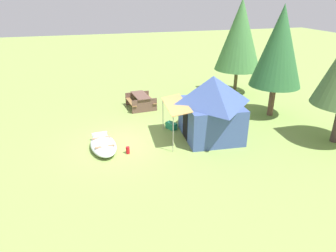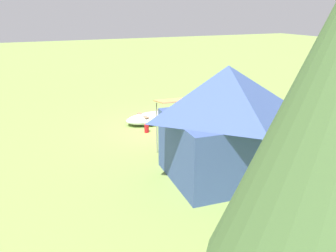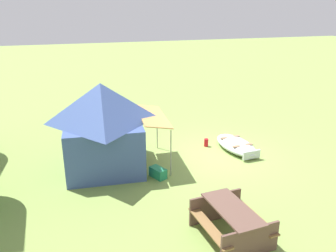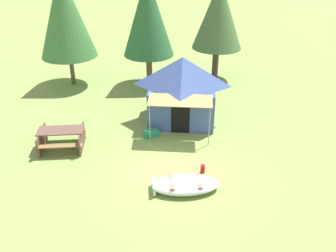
{
  "view_description": "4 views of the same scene",
  "coord_description": "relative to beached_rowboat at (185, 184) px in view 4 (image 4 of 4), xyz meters",
  "views": [
    {
      "loc": [
        12.43,
        -1.54,
        6.27
      ],
      "look_at": [
        0.6,
        1.79,
        0.89
      ],
      "focal_mm": 32.78,
      "sensor_mm": 36.0,
      "label": 1
    },
    {
      "loc": [
        5.07,
        10.97,
        4.2
      ],
      "look_at": [
        0.84,
        1.49,
        0.7
      ],
      "focal_mm": 37.35,
      "sensor_mm": 36.0,
      "label": 2
    },
    {
      "loc": [
        -10.58,
        4.98,
        5.3
      ],
      "look_at": [
        0.31,
        1.68,
        1.25
      ],
      "focal_mm": 36.95,
      "sensor_mm": 36.0,
      "label": 3
    },
    {
      "loc": [
        -0.18,
        -10.34,
        7.45
      ],
      "look_at": [
        -0.26,
        1.19,
        1.17
      ],
      "focal_mm": 38.13,
      "sensor_mm": 36.0,
      "label": 4
    }
  ],
  "objects": [
    {
      "name": "ground_plane",
      "position": [
        -0.31,
        1.04,
        -0.21
      ],
      "size": [
        80.0,
        80.0,
        0.0
      ],
      "primitive_type": "plane",
      "color": "#7F9A4A"
    },
    {
      "name": "pine_tree_far_center",
      "position": [
        -1.63,
        9.25,
        3.52
      ],
      "size": [
        2.66,
        2.66,
        5.78
      ],
      "color": "brown",
      "rests_on": "ground_plane"
    },
    {
      "name": "fuel_can",
      "position": [
        0.66,
        0.96,
        -0.05
      ],
      "size": [
        0.21,
        0.21,
        0.31
      ],
      "primitive_type": "cylinder",
      "rotation": [
        0.0,
        0.0,
        1.91
      ],
      "color": "red",
      "rests_on": "ground_plane"
    },
    {
      "name": "cooler_box",
      "position": [
        -1.28,
        3.44,
        -0.04
      ],
      "size": [
        0.65,
        0.52,
        0.33
      ],
      "primitive_type": "cube",
      "rotation": [
        0.0,
        0.0,
        0.43
      ],
      "color": "#208357",
      "rests_on": "ground_plane"
    },
    {
      "name": "pine_tree_back_right",
      "position": [
        -5.86,
        9.25,
        3.58
      ],
      "size": [
        2.94,
        2.94,
        5.97
      ],
      "color": "brown",
      "rests_on": "ground_plane"
    },
    {
      "name": "canvas_cabin_tent",
      "position": [
        0.03,
        4.96,
        1.31
      ],
      "size": [
        3.18,
        3.63,
        2.92
      ],
      "color": "#3D5493",
      "rests_on": "ground_plane"
    },
    {
      "name": "beached_rowboat",
      "position": [
        0.0,
        0.0,
        0.0
      ],
      "size": [
        2.31,
        1.25,
        0.39
      ],
      "color": "silver",
      "rests_on": "ground_plane"
    },
    {
      "name": "pine_tree_back_left",
      "position": [
        2.07,
        10.21,
        3.38
      ],
      "size": [
        2.73,
        2.73,
        5.42
      ],
      "color": "#483731",
      "rests_on": "ground_plane"
    },
    {
      "name": "picnic_table",
      "position": [
        -4.69,
        2.57,
        0.29
      ],
      "size": [
        1.85,
        1.61,
        0.8
      ],
      "color": "brown",
      "rests_on": "ground_plane"
    }
  ]
}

